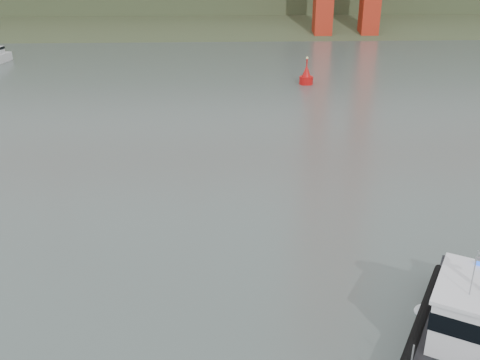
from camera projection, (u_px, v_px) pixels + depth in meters
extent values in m
plane|color=#485551|center=(230.00, 306.00, 22.31)|extent=(400.00, 400.00, 0.00)
cube|color=#374427|center=(216.00, 26.00, 106.79)|extent=(500.00, 44.72, 16.25)
cube|color=black|center=(432.00, 348.00, 19.38)|extent=(6.20, 9.22, 1.10)
cube|color=black|center=(468.00, 357.00, 18.30)|extent=(7.60, 9.31, 0.23)
cube|color=white|center=(477.00, 315.00, 18.58)|extent=(4.04, 4.23, 2.10)
cube|color=black|center=(479.00, 306.00, 18.44)|extent=(4.12, 4.30, 0.68)
cylinder|color=red|center=(306.00, 81.00, 59.57)|extent=(1.54, 1.54, 1.03)
cone|color=red|center=(307.00, 72.00, 59.16)|extent=(1.20, 1.20, 1.54)
cylinder|color=red|center=(307.00, 63.00, 58.76)|extent=(0.14, 0.14, 0.86)
sphere|color=#E5D87F|center=(307.00, 58.00, 58.56)|extent=(0.26, 0.26, 0.26)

